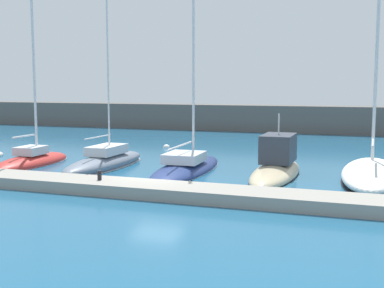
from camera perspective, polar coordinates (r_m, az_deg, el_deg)
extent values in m
plane|color=#1E567A|center=(25.32, -4.01, -4.74)|extent=(120.00, 120.00, 0.00)
cube|color=gray|center=(23.39, -6.07, -5.04)|extent=(37.70, 2.23, 0.55)
cube|color=#5B5651|center=(54.72, 8.92, 2.88)|extent=(108.00, 3.09, 2.82)
ellipsoid|color=#B72D28|center=(33.33, -17.71, -2.06)|extent=(2.49, 7.08, 1.08)
ellipsoid|color=silver|center=(33.35, -17.70, -2.22)|extent=(2.51, 7.15, 0.12)
cylinder|color=silver|center=(33.56, -17.57, 11.07)|extent=(0.16, 0.16, 14.17)
cylinder|color=silver|center=(32.64, -18.44, 0.86)|extent=(0.15, 2.33, 0.11)
cube|color=silver|center=(33.20, -17.79, -0.70)|extent=(1.49, 1.83, 0.51)
ellipsoid|color=slate|center=(31.21, -9.82, -2.10)|extent=(2.39, 8.54, 0.99)
ellipsoid|color=silver|center=(31.25, -9.81, -2.58)|extent=(2.41, 8.62, 0.12)
cylinder|color=silver|center=(31.41, -9.54, 10.05)|extent=(0.11, 0.11, 12.22)
cylinder|color=silver|center=(30.33, -10.62, 0.79)|extent=(0.11, 2.93, 0.07)
cube|color=silver|center=(31.30, -9.65, -0.66)|extent=(1.58, 2.83, 0.54)
ellipsoid|color=navy|center=(29.48, -0.60, -2.92)|extent=(3.02, 9.92, 1.02)
ellipsoid|color=silver|center=(29.49, -0.60, -3.04)|extent=(3.05, 10.02, 0.12)
cylinder|color=silver|center=(30.49, 0.16, 13.21)|extent=(0.15, 0.15, 15.73)
cylinder|color=silver|center=(28.13, -1.36, -0.20)|extent=(0.23, 3.97, 0.11)
cube|color=silver|center=(28.93, -0.88, -1.54)|extent=(2.08, 2.59, 0.54)
ellipsoid|color=beige|center=(28.23, 9.45, -3.31)|extent=(2.34, 8.57, 1.11)
ellipsoid|color=black|center=(28.26, 9.44, -3.57)|extent=(2.36, 8.65, 0.12)
cube|color=#333842|center=(28.70, 9.74, -0.47)|extent=(1.71, 2.81, 1.55)
cube|color=black|center=(29.21, 9.94, 0.11)|extent=(1.53, 0.71, 0.87)
cylinder|color=silver|center=(28.56, 9.80, 2.25)|extent=(0.08, 0.08, 1.18)
ellipsoid|color=white|center=(28.19, 19.67, -3.21)|extent=(3.15, 9.71, 1.12)
ellipsoid|color=black|center=(28.25, 19.64, -3.88)|extent=(3.18, 9.81, 0.12)
cylinder|color=silver|center=(27.00, 19.80, 0.10)|extent=(0.16, 3.47, 0.12)
sphere|color=white|center=(40.28, -2.91, -0.44)|extent=(0.55, 0.55, 0.55)
cylinder|color=black|center=(24.22, -10.43, -3.51)|extent=(0.20, 0.20, 0.44)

